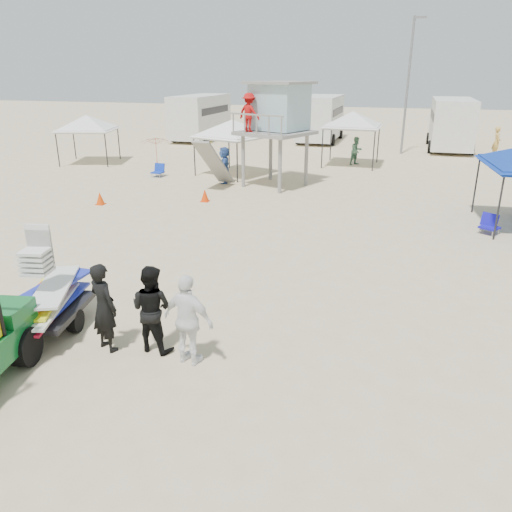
# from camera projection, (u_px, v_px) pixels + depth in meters

# --- Properties ---
(ground) EXTENTS (140.00, 140.00, 0.00)m
(ground) POSITION_uv_depth(u_px,v_px,m) (177.00, 384.00, 8.42)
(ground) COLOR beige
(ground) RESTS_ON ground
(surf_trailer) EXTENTS (1.55, 2.38, 1.94)m
(surf_trailer) POSITION_uv_depth(u_px,v_px,m) (46.00, 295.00, 9.92)
(surf_trailer) COLOR black
(surf_trailer) RESTS_ON ground
(man_left) EXTENTS (0.74, 0.63, 1.73)m
(man_left) POSITION_uv_depth(u_px,v_px,m) (104.00, 307.00, 9.22)
(man_left) COLOR black
(man_left) RESTS_ON ground
(man_mid) EXTENTS (0.89, 0.74, 1.69)m
(man_mid) POSITION_uv_depth(u_px,v_px,m) (152.00, 309.00, 9.22)
(man_mid) COLOR black
(man_mid) RESTS_ON ground
(man_right) EXTENTS (1.05, 0.59, 1.70)m
(man_right) POSITION_uv_depth(u_px,v_px,m) (188.00, 320.00, 8.77)
(man_right) COLOR white
(man_right) RESTS_ON ground
(lifeguard_tower) EXTENTS (3.62, 3.62, 4.45)m
(lifeguard_tower) POSITION_uv_depth(u_px,v_px,m) (274.00, 111.00, 21.90)
(lifeguard_tower) COLOR gray
(lifeguard_tower) RESTS_ON ground
(canopy_white_a) EXTENTS (3.68, 3.68, 3.12)m
(canopy_white_a) POSITION_uv_depth(u_px,v_px,m) (232.00, 123.00, 24.55)
(canopy_white_a) COLOR black
(canopy_white_a) RESTS_ON ground
(canopy_white_b) EXTENTS (3.50, 3.50, 3.07)m
(canopy_white_b) POSITION_uv_depth(u_px,v_px,m) (86.00, 117.00, 27.81)
(canopy_white_b) COLOR black
(canopy_white_b) RESTS_ON ground
(canopy_white_c) EXTENTS (2.93, 2.93, 3.33)m
(canopy_white_c) POSITION_uv_depth(u_px,v_px,m) (353.00, 114.00, 26.97)
(canopy_white_c) COLOR black
(canopy_white_c) RESTS_ON ground
(umbrella_a) EXTENTS (2.17, 2.19, 1.57)m
(umbrella_a) POSITION_uv_depth(u_px,v_px,m) (156.00, 152.00, 27.51)
(umbrella_a) COLOR #A92912
(umbrella_a) RESTS_ON ground
(umbrella_b) EXTENTS (2.86, 2.87, 1.85)m
(umbrella_b) POSITION_uv_depth(u_px,v_px,m) (211.00, 145.00, 29.07)
(umbrella_b) COLOR gold
(umbrella_b) RESTS_ON ground
(cone_near) EXTENTS (0.34, 0.34, 0.50)m
(cone_near) POSITION_uv_depth(u_px,v_px,m) (205.00, 195.00, 20.12)
(cone_near) COLOR red
(cone_near) RESTS_ON ground
(cone_far) EXTENTS (0.34, 0.34, 0.50)m
(cone_far) POSITION_uv_depth(u_px,v_px,m) (100.00, 198.00, 19.66)
(cone_far) COLOR #DE3D07
(cone_far) RESTS_ON ground
(beach_chair_a) EXTENTS (0.57, 0.61, 0.64)m
(beach_chair_a) POSITION_uv_depth(u_px,v_px,m) (159.00, 170.00, 24.89)
(beach_chair_a) COLOR #102FAD
(beach_chair_a) RESTS_ON ground
(beach_chair_c) EXTENTS (0.73, 0.82, 0.64)m
(beach_chair_c) POSITION_uv_depth(u_px,v_px,m) (489.00, 224.00, 16.17)
(beach_chair_c) COLOR #140FAB
(beach_chair_c) RESTS_ON ground
(rv_far_left) EXTENTS (2.64, 6.80, 3.25)m
(rv_far_left) POSITION_uv_depth(u_px,v_px,m) (200.00, 115.00, 37.95)
(rv_far_left) COLOR silver
(rv_far_left) RESTS_ON ground
(rv_mid_left) EXTENTS (2.65, 6.50, 3.25)m
(rv_mid_left) POSITION_uv_depth(u_px,v_px,m) (321.00, 116.00, 36.88)
(rv_mid_left) COLOR silver
(rv_mid_left) RESTS_ON ground
(rv_mid_right) EXTENTS (2.64, 7.00, 3.25)m
(rv_mid_right) POSITION_uv_depth(u_px,v_px,m) (451.00, 122.00, 33.11)
(rv_mid_right) COLOR silver
(rv_mid_right) RESTS_ON ground
(light_pole_left) EXTENTS (0.14, 0.14, 8.00)m
(light_pole_left) POSITION_uv_depth(u_px,v_px,m) (407.00, 88.00, 30.46)
(light_pole_left) COLOR slate
(light_pole_left) RESTS_ON ground
(distant_beachgoers) EXTENTS (14.35, 13.08, 1.81)m
(distant_beachgoers) POSITION_uv_depth(u_px,v_px,m) (373.00, 160.00, 24.51)
(distant_beachgoers) COLOR #305092
(distant_beachgoers) RESTS_ON ground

